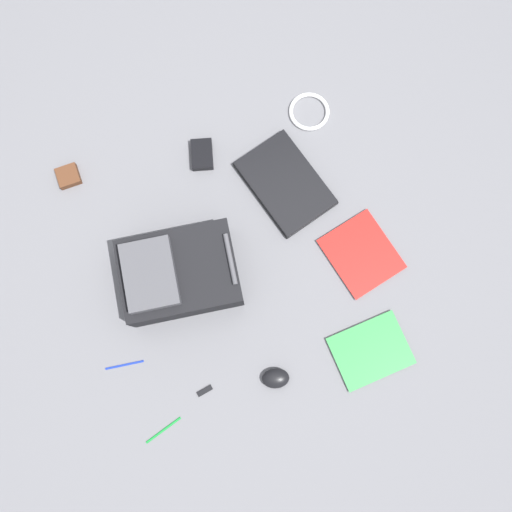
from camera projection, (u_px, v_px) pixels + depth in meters
The scene contains 12 objects.
ground_plane at pixel (249, 273), 1.94m from camera, with size 3.67×3.67×0.00m, color slate.
backpack at pixel (178, 274), 1.85m from camera, with size 0.31×0.40×0.19m.
laptop at pixel (285, 183), 1.98m from camera, with size 0.39×0.32×0.03m.
book_red at pixel (371, 351), 1.88m from camera, with size 0.22×0.27×0.01m.
book_comic at pixel (361, 254), 1.94m from camera, with size 0.30×0.28×0.01m.
computer_mouse at pixel (276, 378), 1.85m from camera, with size 0.07×0.09×0.04m, color black.
cable_coil at pixel (309, 112), 2.04m from camera, with size 0.15×0.15×0.02m, color silver.
power_brick at pixel (202, 155), 2.00m from camera, with size 0.08×0.11×0.03m, color black.
pen_black at pixel (163, 430), 1.84m from camera, with size 0.01×0.01×0.14m, color #198C33.
pen_blue at pixel (124, 365), 1.88m from camera, with size 0.01×0.01×0.13m, color #1933B2.
earbud_pouch at pixel (68, 176), 1.99m from camera, with size 0.08×0.08×0.03m, color #59331E.
usb_stick at pixel (205, 391), 1.86m from camera, with size 0.02×0.05×0.01m, color black.
Camera 1 is at (0.29, -0.06, 1.92)m, focal length 38.82 mm.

